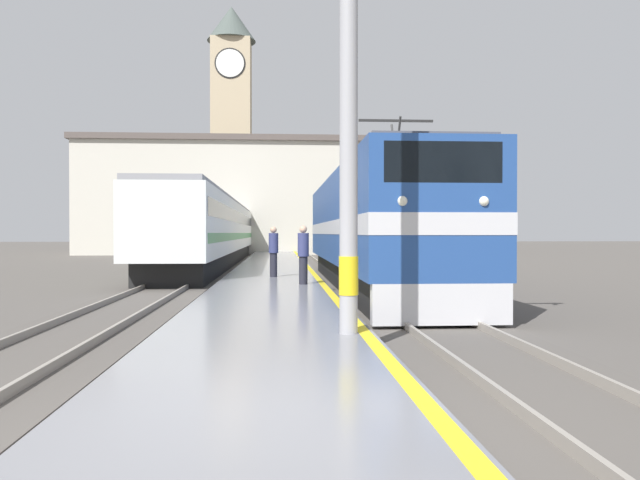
{
  "coord_description": "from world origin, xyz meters",
  "views": [
    {
      "loc": [
        0.23,
        -5.6,
        1.88
      ],
      "look_at": [
        1.83,
        18.5,
        1.61
      ],
      "focal_mm": 35.0,
      "sensor_mm": 36.0,
      "label": 1
    }
  ],
  "objects_px": {
    "passenger_train": "(227,231)",
    "catenary_mast": "(352,57)",
    "person_on_platform": "(303,253)",
    "second_waiting_passenger": "(273,250)",
    "clock_tower": "(232,121)",
    "locomotive_train": "(370,229)"
  },
  "relations": [
    {
      "from": "locomotive_train",
      "to": "person_on_platform",
      "type": "bearing_deg",
      "value": -132.32
    },
    {
      "from": "passenger_train",
      "to": "catenary_mast",
      "type": "relative_size",
      "value": 5.84
    },
    {
      "from": "person_on_platform",
      "to": "clock_tower",
      "type": "height_order",
      "value": "clock_tower"
    },
    {
      "from": "locomotive_train",
      "to": "catenary_mast",
      "type": "height_order",
      "value": "catenary_mast"
    },
    {
      "from": "second_waiting_passenger",
      "to": "clock_tower",
      "type": "distance_m",
      "value": 47.16
    },
    {
      "from": "catenary_mast",
      "to": "person_on_platform",
      "type": "bearing_deg",
      "value": 92.43
    },
    {
      "from": "locomotive_train",
      "to": "second_waiting_passenger",
      "type": "xyz_separation_m",
      "value": [
        -3.35,
        0.62,
        -0.76
      ]
    },
    {
      "from": "person_on_platform",
      "to": "locomotive_train",
      "type": "bearing_deg",
      "value": 47.68
    },
    {
      "from": "second_waiting_passenger",
      "to": "passenger_train",
      "type": "bearing_deg",
      "value": 98.76
    },
    {
      "from": "catenary_mast",
      "to": "clock_tower",
      "type": "relative_size",
      "value": 0.33
    },
    {
      "from": "person_on_platform",
      "to": "passenger_train",
      "type": "bearing_deg",
      "value": 99.65
    },
    {
      "from": "locomotive_train",
      "to": "passenger_train",
      "type": "height_order",
      "value": "locomotive_train"
    },
    {
      "from": "locomotive_train",
      "to": "catenary_mast",
      "type": "relative_size",
      "value": 2.26
    },
    {
      "from": "person_on_platform",
      "to": "clock_tower",
      "type": "relative_size",
      "value": 0.07
    },
    {
      "from": "passenger_train",
      "to": "catenary_mast",
      "type": "xyz_separation_m",
      "value": [
        4.91,
        -35.88,
        2.56
      ]
    },
    {
      "from": "passenger_train",
      "to": "locomotive_train",
      "type": "bearing_deg",
      "value": -73.82
    },
    {
      "from": "passenger_train",
      "to": "person_on_platform",
      "type": "relative_size",
      "value": 28.39
    },
    {
      "from": "passenger_train",
      "to": "catenary_mast",
      "type": "bearing_deg",
      "value": -82.2
    },
    {
      "from": "locomotive_train",
      "to": "catenary_mast",
      "type": "xyz_separation_m",
      "value": [
        -2.03,
        -11.96,
        2.57
      ]
    },
    {
      "from": "person_on_platform",
      "to": "clock_tower",
      "type": "bearing_deg",
      "value": 96.79
    },
    {
      "from": "locomotive_train",
      "to": "clock_tower",
      "type": "relative_size",
      "value": 0.75
    },
    {
      "from": "person_on_platform",
      "to": "second_waiting_passenger",
      "type": "distance_m",
      "value": 3.41
    }
  ]
}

